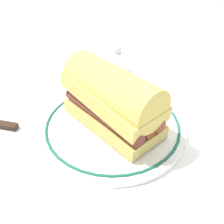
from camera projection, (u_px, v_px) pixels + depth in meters
The scene contains 4 objects.
ground_plane at pixel (125, 132), 0.53m from camera, with size 1.50×1.50×0.00m, color white.
plate at pixel (112, 127), 0.53m from camera, with size 0.29×0.29×0.01m.
sausage_sandwich at pixel (112, 99), 0.49m from camera, with size 0.23×0.17×0.12m.
salt_shaker at pixel (117, 58), 0.71m from camera, with size 0.03×0.03×0.07m.
Camera 1 is at (0.13, -0.37, 0.35)m, focal length 41.95 mm.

